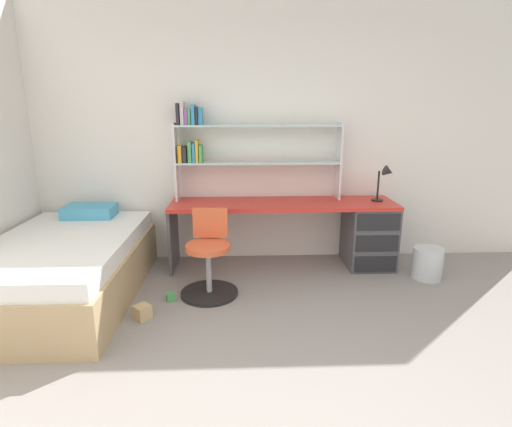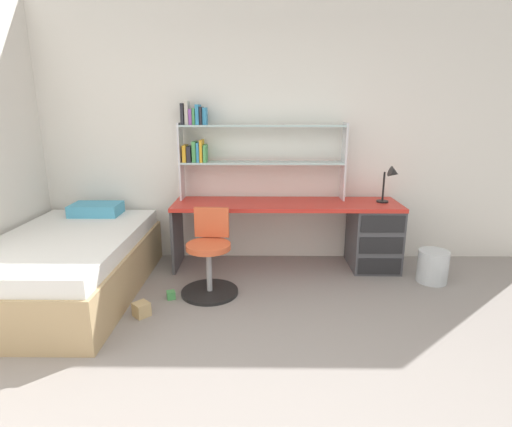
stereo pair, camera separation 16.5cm
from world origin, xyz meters
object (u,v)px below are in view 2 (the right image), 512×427
Objects in this scene: desk at (346,230)px; desk_lamp at (391,179)px; swivel_chair at (210,261)px; waste_bin at (433,266)px; bookshelf_hutch at (236,144)px; toy_block_green_2 at (171,295)px; toy_block_natural_1 at (141,309)px; bed_platform at (69,265)px.

desk is 0.69m from desk_lamp.
swivel_chair is 2.44× the size of waste_bin.
bookshelf_hutch is (-1.15, 0.17, 0.88)m from desk.
swivel_chair is (-0.21, -0.81, -0.99)m from bookshelf_hutch.
toy_block_green_2 is at bearing -170.92° from waste_bin.
toy_block_natural_1 is (-2.30, -1.08, -0.90)m from desk_lamp.
swivel_chair reaches higher than waste_bin.
bed_platform is 0.89m from toy_block_natural_1.
bed_platform is at bearing -167.71° from desk_lamp.
toy_block_green_2 is (-0.34, -0.14, -0.27)m from swivel_chair.
waste_bin is (3.41, 0.29, -0.12)m from bed_platform.
bed_platform is 3.43m from waste_bin.
desk is at bearing 25.10° from swivel_chair.
desk_lamp is 2.44m from toy_block_green_2.
desk_lamp is 1.21× the size of waste_bin.
swivel_chair reaches higher than desk.
bookshelf_hutch is at bearing 173.59° from desk_lamp.
toy_block_green_2 is (-2.12, -0.77, -0.92)m from desk_lamp.
desk_lamp is at bearing 12.29° from bed_platform.
desk is 2.19m from toy_block_natural_1.
toy_block_natural_1 is at bearing -28.38° from bed_platform.
toy_block_green_2 is at bearing -155.33° from desk.
bookshelf_hutch is at bearing 164.04° from waste_bin.
bookshelf_hutch is 0.89× the size of bed_platform.
desk_lamp is at bearing 25.13° from toy_block_natural_1.
swivel_chair is 10.80× the size of toy_block_green_2.
bed_platform is at bearing -178.32° from swivel_chair.
waste_bin is (1.93, -0.55, -1.13)m from bookshelf_hutch.
desk_lamp is 3.31× the size of toy_block_natural_1.
toy_block_natural_1 is at bearing -138.60° from swivel_chair.
toy_block_green_2 is (0.94, -0.10, -0.24)m from bed_platform.
waste_bin is 2.73× the size of toy_block_natural_1.
toy_block_green_2 is at bearing 60.44° from toy_block_natural_1.
bed_platform is (-2.63, -0.67, -0.13)m from desk.
swivel_chair is at bearing -160.62° from desk_lamp.
bookshelf_hutch reaches higher than waste_bin.
toy_block_natural_1 is at bearing -119.73° from bookshelf_hutch.
waste_bin is at bearing -15.96° from bookshelf_hutch.
waste_bin is at bearing 14.85° from toy_block_natural_1.
bed_platform is 6.17× the size of waste_bin.
bookshelf_hutch reaches higher than toy_block_natural_1.
desk is 32.72× the size of toy_block_green_2.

